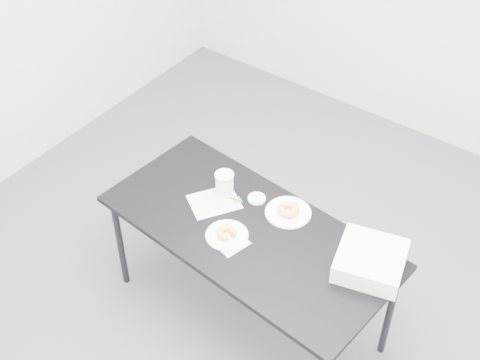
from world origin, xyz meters
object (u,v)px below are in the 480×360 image
Objects in this scene: plate_near at (227,235)px; donut_far at (288,209)px; pen at (233,199)px; plate_far at (288,212)px; bakery_box at (370,261)px; table at (248,237)px; donut_near at (227,232)px; coffee_cup at (224,184)px; scorecard at (214,202)px.

donut_far is (0.16, 0.32, 0.02)m from plate_near.
pen is 0.31m from plate_far.
plate_near is at bearing -175.82° from bakery_box.
pen reaches higher than table.
plate_near is at bearing -116.25° from plate_far.
bakery_box is at bearing -9.33° from donut_far.
pen is 0.27m from plate_near.
plate_near is 1.92× the size of donut_far.
table is 6.59× the size of plate_far.
plate_near is (0.13, -0.23, -0.00)m from pen.
donut_near reaches higher than plate_far.
plate_near is 2.13× the size of donut_near.
bakery_box is (0.68, 0.24, 0.03)m from donut_near.
donut_near is 0.36m from donut_far.
donut_far is (0.10, 0.22, 0.08)m from table.
donut_far is at bearing 63.75° from donut_near.
donut_near is (-0.06, -0.10, 0.08)m from table.
bakery_box is (0.52, -0.09, 0.05)m from plate_far.
plate_near is 0.31m from coffee_cup.
plate_far is at bearing 13.14° from coffee_cup.
donut_far is 0.79× the size of coffee_cup.
scorecard is 1.77× the size of coffee_cup.
donut_near is at bearing -50.77° from coffee_cup.
donut_near is 0.33× the size of bakery_box.
coffee_cup is (-0.35, -0.08, 0.05)m from donut_far.
pen is at bearing -6.22° from coffee_cup.
pen is 1.16× the size of donut_near.
donut_near is at bearing 0.00° from plate_near.
table is 0.25m from donut_far.
coffee_cup reaches higher than pen.
table is 6.25× the size of scorecard.
table is 0.25m from plate_far.
pen reaches higher than plate_near.
scorecard is at bearing 142.08° from plate_near.
scorecard is 0.26m from plate_near.
pen is (-0.20, 0.13, 0.06)m from table.
pen reaches higher than plate_far.
bakery_box is (0.61, 0.13, 0.11)m from table.
coffee_cup is (-0.06, 0.01, 0.07)m from pen.
plate_far is at bearing 63.75° from donut_near.
table is at bearing 58.27° from donut_near.
scorecard is 2.50× the size of donut_near.
donut_far is 0.36× the size of bakery_box.
table is 0.64m from bakery_box.
donut_near is at bearing -5.10° from scorecard.
donut_near is at bearing -69.95° from pen.
plate_near is 0.72m from bakery_box.
coffee_cup is (-0.26, 0.14, 0.12)m from table.
pen is 0.27m from donut_near.
bakery_box reaches higher than scorecard.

